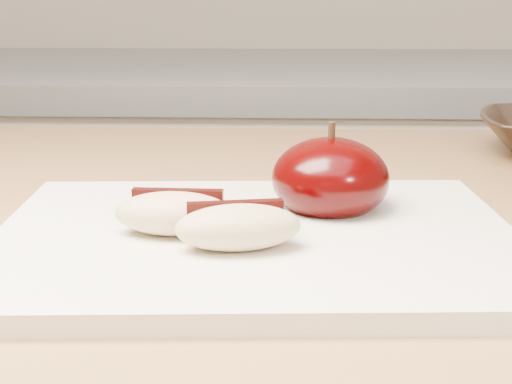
{
  "coord_description": "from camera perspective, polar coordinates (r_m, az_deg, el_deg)",
  "views": [
    {
      "loc": [
        0.03,
        -0.02,
        1.06
      ],
      "look_at": [
        0.01,
        0.41,
        0.94
      ],
      "focal_mm": 50.0,
      "sensor_mm": 36.0,
      "label": 1
    }
  ],
  "objects": [
    {
      "name": "apple_half",
      "position": [
        0.49,
        5.96,
        1.07
      ],
      "size": [
        0.1,
        0.1,
        0.07
      ],
      "rotation": [
        0.0,
        0.0,
        0.3
      ],
      "color": "black",
      "rests_on": "cutting_board"
    },
    {
      "name": "apple_wedge_b",
      "position": [
        0.41,
        -1.46,
        -2.77
      ],
      "size": [
        0.08,
        0.05,
        0.03
      ],
      "rotation": [
        0.0,
        0.0,
        0.18
      ],
      "color": "tan",
      "rests_on": "cutting_board"
    },
    {
      "name": "apple_wedge_a",
      "position": [
        0.44,
        -6.55,
        -1.66
      ],
      "size": [
        0.07,
        0.04,
        0.03
      ],
      "rotation": [
        0.0,
        0.0,
        -0.03
      ],
      "color": "tan",
      "rests_on": "cutting_board"
    },
    {
      "name": "cutting_board",
      "position": [
        0.45,
        -0.0,
        -3.86
      ],
      "size": [
        0.34,
        0.26,
        0.01
      ],
      "primitive_type": "cube",
      "rotation": [
        0.0,
        0.0,
        0.06
      ],
      "color": "silver",
      "rests_on": "island_counter"
    },
    {
      "name": "back_cabinet",
      "position": [
        1.35,
        0.84,
        -9.91
      ],
      "size": [
        2.4,
        0.62,
        0.94
      ],
      "color": "silver",
      "rests_on": "ground"
    }
  ]
}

